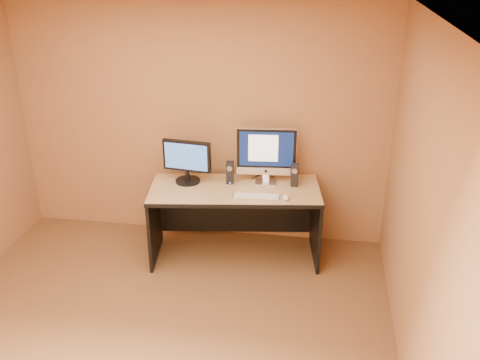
# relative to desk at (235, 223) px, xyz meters

# --- Properties ---
(floor) EXTENTS (4.00, 4.00, 0.00)m
(floor) POSITION_rel_desk_xyz_m (-0.46, -1.50, -0.39)
(floor) COLOR brown
(floor) RESTS_ON ground
(walls) EXTENTS (4.00, 4.00, 2.60)m
(walls) POSITION_rel_desk_xyz_m (-0.46, -1.50, 0.91)
(walls) COLOR olive
(walls) RESTS_ON ground
(ceiling) EXTENTS (4.00, 4.00, 0.00)m
(ceiling) POSITION_rel_desk_xyz_m (-0.46, -1.50, 2.21)
(ceiling) COLOR white
(ceiling) RESTS_ON walls
(desk) EXTENTS (1.79, 0.97, 0.79)m
(desk) POSITION_rel_desk_xyz_m (0.00, 0.00, 0.00)
(desk) COLOR tan
(desk) RESTS_ON ground
(imac) EXTENTS (0.62, 0.27, 0.59)m
(imac) POSITION_rel_desk_xyz_m (0.29, 0.20, 0.69)
(imac) COLOR silver
(imac) RESTS_ON desk
(second_monitor) EXTENTS (0.54, 0.32, 0.45)m
(second_monitor) POSITION_rel_desk_xyz_m (-0.51, 0.09, 0.62)
(second_monitor) COLOR black
(second_monitor) RESTS_ON desk
(speaker_left) EXTENTS (0.08, 0.08, 0.23)m
(speaker_left) POSITION_rel_desk_xyz_m (-0.07, 0.13, 0.51)
(speaker_left) COLOR black
(speaker_left) RESTS_ON desk
(speaker_right) EXTENTS (0.07, 0.08, 0.23)m
(speaker_right) POSITION_rel_desk_xyz_m (0.58, 0.16, 0.51)
(speaker_right) COLOR black
(speaker_right) RESTS_ON desk
(keyboard) EXTENTS (0.46, 0.14, 0.02)m
(keyboard) POSITION_rel_desk_xyz_m (0.24, -0.16, 0.40)
(keyboard) COLOR silver
(keyboard) RESTS_ON desk
(mouse) EXTENTS (0.07, 0.11, 0.04)m
(mouse) POSITION_rel_desk_xyz_m (0.52, -0.16, 0.41)
(mouse) COLOR white
(mouse) RESTS_ON desk
(cable_a) EXTENTS (0.09, 0.22, 0.01)m
(cable_a) POSITION_rel_desk_xyz_m (0.36, 0.31, 0.40)
(cable_a) COLOR black
(cable_a) RESTS_ON desk
(cable_b) EXTENTS (0.10, 0.17, 0.01)m
(cable_b) POSITION_rel_desk_xyz_m (0.18, 0.33, 0.40)
(cable_b) COLOR black
(cable_b) RESTS_ON desk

